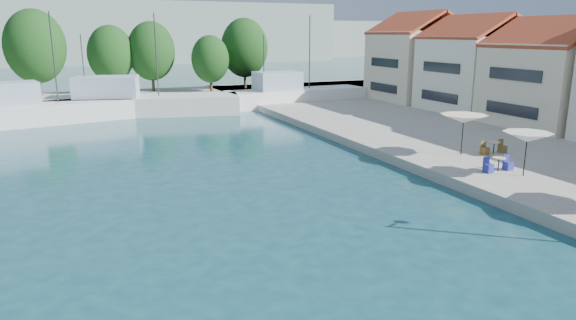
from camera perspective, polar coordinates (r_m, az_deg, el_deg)
name	(u,v)px	position (r m, az deg, el deg)	size (l,w,h in m)	color
quay_right	(563,137)	(43.80, 28.22, 2.27)	(32.00, 92.00, 0.60)	gray
quay_far	(108,99)	(64.47, -19.38, 6.36)	(90.00, 16.00, 0.60)	gray
hill_east	(229,39)	(184.33, -6.61, 13.22)	(140.00, 40.00, 12.00)	gray
building_04	(556,70)	(46.68, 27.62, 8.83)	(9.00, 8.80, 9.20)	beige
building_05	(476,62)	(52.89, 20.13, 10.23)	(8.40, 8.80, 9.70)	white
building_06	(418,55)	(59.81, 14.24, 11.20)	(9.00, 8.80, 10.20)	beige
trawler_02	(35,112)	(51.06, -26.26, 4.80)	(16.22, 7.29, 10.20)	silver
trawler_03	(134,104)	(53.54, -16.79, 6.00)	(20.31, 9.13, 10.20)	silver
trawler_04	(293,96)	(57.99, 0.60, 7.15)	(16.28, 5.22, 10.20)	white
tree_04	(35,46)	(67.33, -26.29, 11.25)	(6.80, 6.80, 10.06)	#3F2B19
tree_05	(111,54)	(68.49, -19.09, 11.08)	(5.62, 5.62, 8.32)	#3F2B19
tree_06	(151,51)	(68.81, -14.96, 11.61)	(5.95, 5.95, 8.80)	#3F2B19
tree_07	(210,59)	(67.26, -8.64, 11.02)	(4.79, 4.79, 7.09)	#3F2B19
tree_08	(244,48)	(70.97, -4.87, 12.32)	(6.30, 6.30, 9.33)	#3F2B19
umbrella_white	(527,137)	(29.15, 25.06, 2.32)	(2.50, 2.50, 2.33)	black
umbrella_cream	(464,119)	(32.94, 18.95, 4.37)	(2.84, 2.84, 2.50)	black
cafe_table_02	(498,166)	(30.01, 22.33, -0.63)	(1.82, 0.70, 0.76)	black
cafe_table_03	(494,149)	(34.29, 21.89, 1.13)	(1.82, 0.70, 0.76)	black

